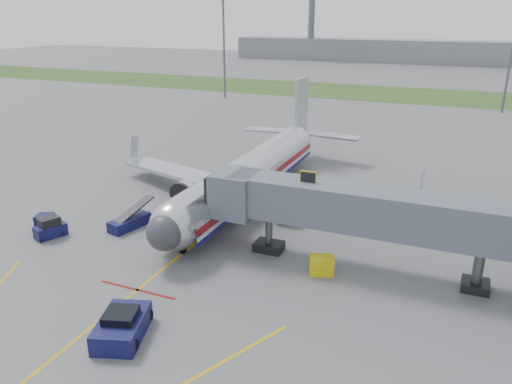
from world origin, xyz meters
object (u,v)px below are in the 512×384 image
at_px(airliner, 251,173).
at_px(pushback_tug, 122,326).
at_px(baggage_tug, 50,228).
at_px(ramp_worker, 182,201).
at_px(belt_loader, 130,222).

relative_size(airliner, pushback_tug, 7.82).
distance_m(airliner, baggage_tug, 19.10).
distance_m(baggage_tug, ramp_worker, 11.80).
bearing_deg(airliner, baggage_tug, -127.98).
height_order(baggage_tug, ramp_worker, baggage_tug).
xyz_separation_m(baggage_tug, belt_loader, (4.94, 4.16, -0.21)).
relative_size(pushback_tug, ramp_worker, 2.75).
xyz_separation_m(airliner, pushback_tug, (2.29, -23.84, -1.95)).
height_order(airliner, ramp_worker, airliner).
distance_m(belt_loader, ramp_worker, 5.77).
xyz_separation_m(airliner, ramp_worker, (-4.78, -5.41, -1.82)).
relative_size(pushback_tug, baggage_tug, 1.65).
bearing_deg(belt_loader, pushback_tug, -55.19).
bearing_deg(ramp_worker, belt_loader, -172.79).
relative_size(baggage_tug, ramp_worker, 1.67).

